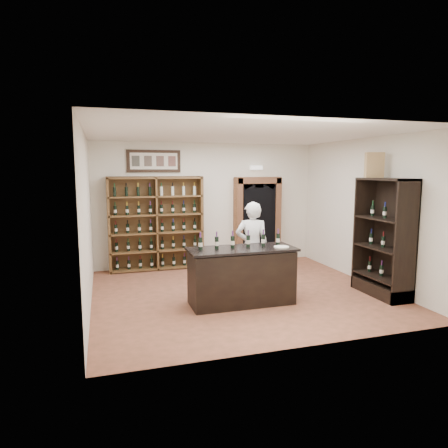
% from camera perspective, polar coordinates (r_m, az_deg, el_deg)
% --- Properties ---
extents(floor, '(5.50, 5.50, 0.00)m').
position_cam_1_polar(floor, '(7.82, 2.41, -9.75)').
color(floor, '#98523C').
rests_on(floor, ground).
extents(ceiling, '(5.50, 5.50, 0.00)m').
position_cam_1_polar(ceiling, '(7.48, 2.54, 12.73)').
color(ceiling, white).
rests_on(ceiling, wall_back).
extents(wall_back, '(5.50, 0.04, 3.00)m').
position_cam_1_polar(wall_back, '(9.88, -2.36, 2.81)').
color(wall_back, silver).
rests_on(wall_back, ground).
extents(wall_left, '(0.04, 5.00, 3.00)m').
position_cam_1_polar(wall_left, '(7.08, -19.00, 0.44)').
color(wall_left, silver).
rests_on(wall_left, ground).
extents(wall_right, '(0.04, 5.00, 3.00)m').
position_cam_1_polar(wall_right, '(8.80, 19.61, 1.76)').
color(wall_right, silver).
rests_on(wall_right, ground).
extents(wine_shelf, '(2.20, 0.38, 2.20)m').
position_cam_1_polar(wine_shelf, '(9.52, -9.68, 0.10)').
color(wine_shelf, brown).
rests_on(wine_shelf, ground).
extents(framed_picture, '(1.25, 0.04, 0.52)m').
position_cam_1_polar(framed_picture, '(9.57, -9.99, 8.84)').
color(framed_picture, black).
rests_on(framed_picture, wall_back).
extents(arched_doorway, '(1.17, 0.35, 2.17)m').
position_cam_1_polar(arched_doorway, '(10.15, 4.75, 0.87)').
color(arched_doorway, black).
rests_on(arched_doorway, ground).
extents(emergency_light, '(0.30, 0.10, 0.10)m').
position_cam_1_polar(emergency_light, '(10.16, 4.63, 8.01)').
color(emergency_light, white).
rests_on(emergency_light, wall_back).
extents(tasting_counter, '(1.88, 0.78, 1.00)m').
position_cam_1_polar(tasting_counter, '(7.07, 2.52, -7.47)').
color(tasting_counter, black).
rests_on(tasting_counter, ground).
extents(counter_bottle_0, '(0.07, 0.07, 0.30)m').
position_cam_1_polar(counter_bottle_0, '(6.80, -3.38, -2.79)').
color(counter_bottle_0, black).
rests_on(counter_bottle_0, tasting_counter).
extents(counter_bottle_1, '(0.07, 0.07, 0.30)m').
position_cam_1_polar(counter_bottle_1, '(6.87, -1.04, -2.67)').
color(counter_bottle_1, black).
rests_on(counter_bottle_1, tasting_counter).
extents(counter_bottle_2, '(0.07, 0.07, 0.30)m').
position_cam_1_polar(counter_bottle_2, '(6.95, 1.24, -2.54)').
color(counter_bottle_2, black).
rests_on(counter_bottle_2, tasting_counter).
extents(counter_bottle_3, '(0.07, 0.07, 0.30)m').
position_cam_1_polar(counter_bottle_3, '(7.05, 3.47, -2.42)').
color(counter_bottle_3, black).
rests_on(counter_bottle_3, tasting_counter).
extents(counter_bottle_4, '(0.07, 0.07, 0.30)m').
position_cam_1_polar(counter_bottle_4, '(7.15, 5.63, -2.29)').
color(counter_bottle_4, black).
rests_on(counter_bottle_4, tasting_counter).
extents(counter_bottle_5, '(0.07, 0.07, 0.30)m').
position_cam_1_polar(counter_bottle_5, '(7.27, 7.73, -2.17)').
color(counter_bottle_5, black).
rests_on(counter_bottle_5, tasting_counter).
extents(side_cabinet, '(0.48, 1.20, 2.20)m').
position_cam_1_polar(side_cabinet, '(8.08, 21.88, -4.21)').
color(side_cabinet, black).
rests_on(side_cabinet, ground).
extents(shopkeeper, '(0.73, 0.59, 1.75)m').
position_cam_1_polar(shopkeeper, '(7.75, 4.02, -3.25)').
color(shopkeeper, white).
rests_on(shopkeeper, ground).
extents(plate, '(0.26, 0.26, 0.02)m').
position_cam_1_polar(plate, '(7.06, 8.20, -3.27)').
color(plate, beige).
rests_on(plate, tasting_counter).
extents(wine_crate, '(0.36, 0.24, 0.48)m').
position_cam_1_polar(wine_crate, '(8.13, 20.68, 7.88)').
color(wine_crate, tan).
rests_on(wine_crate, side_cabinet).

